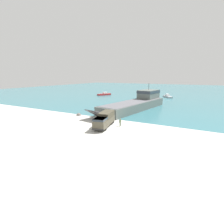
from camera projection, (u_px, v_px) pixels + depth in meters
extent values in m
plane|color=#B7B5AD|center=(100.00, 123.00, 39.60)|extent=(240.00, 240.00, 0.00)
cube|color=#336B75|center=(172.00, 91.00, 121.38)|extent=(240.00, 180.00, 0.01)
cube|color=#56605B|center=(134.00, 106.00, 54.99)|extent=(11.89, 29.46, 2.47)
cube|color=#56565B|center=(134.00, 102.00, 54.73)|extent=(11.13, 28.23, 0.08)
cube|color=#56605B|center=(148.00, 94.00, 62.00)|extent=(6.27, 8.76, 3.03)
cube|color=#28333D|center=(149.00, 92.00, 61.81)|extent=(6.43, 8.86, 0.91)
cylinder|color=#3F3F42|center=(149.00, 87.00, 61.44)|extent=(0.16, 0.16, 2.40)
cube|color=#56565B|center=(99.00, 114.00, 42.35)|extent=(6.65, 5.05, 2.31)
cube|color=#4C4738|center=(105.00, 122.00, 36.78)|extent=(4.01, 8.50, 1.27)
cube|color=#4C4738|center=(100.00, 120.00, 34.03)|extent=(2.73, 3.19, 0.76)
cube|color=#28333D|center=(100.00, 119.00, 33.99)|extent=(2.80, 3.23, 0.38)
cube|color=#413C2E|center=(106.00, 114.00, 37.84)|extent=(3.29, 5.56, 1.22)
cube|color=#2D2D2D|center=(98.00, 129.00, 33.11)|extent=(2.37, 0.74, 0.32)
cylinder|color=black|center=(105.00, 127.00, 34.23)|extent=(0.68, 1.36, 1.30)
cylinder|color=black|center=(96.00, 126.00, 34.73)|extent=(0.68, 1.36, 1.30)
cylinder|color=black|center=(111.00, 121.00, 38.49)|extent=(0.68, 1.36, 1.30)
cylinder|color=black|center=(103.00, 121.00, 38.99)|extent=(0.68, 1.36, 1.30)
cylinder|color=black|center=(113.00, 120.00, 39.53)|extent=(0.68, 1.36, 1.30)
cylinder|color=black|center=(105.00, 120.00, 40.02)|extent=(0.68, 1.36, 1.30)
cylinder|color=#475638|center=(120.00, 125.00, 36.91)|extent=(0.14, 0.14, 0.82)
cylinder|color=#475638|center=(120.00, 124.00, 37.06)|extent=(0.14, 0.14, 0.82)
cube|color=#475638|center=(120.00, 121.00, 36.83)|extent=(0.28, 0.46, 0.65)
sphere|color=tan|center=(120.00, 119.00, 36.74)|extent=(0.22, 0.22, 0.22)
cube|color=#B22323|center=(104.00, 94.00, 94.68)|extent=(5.43, 7.86, 0.76)
cube|color=silver|center=(105.00, 93.00, 94.84)|extent=(2.39, 2.75, 0.84)
cube|color=navy|center=(142.00, 98.00, 78.94)|extent=(5.67, 6.85, 1.06)
cube|color=silver|center=(143.00, 96.00, 78.23)|extent=(2.59, 2.62, 1.17)
cube|color=#B7BABF|center=(168.00, 97.00, 84.92)|extent=(5.54, 6.68, 0.79)
cube|color=silver|center=(167.00, 95.00, 85.24)|extent=(2.33, 2.47, 0.87)
cylinder|color=#333338|center=(97.00, 117.00, 44.05)|extent=(0.30, 0.30, 0.62)
sphere|color=#333338|center=(97.00, 115.00, 43.96)|extent=(0.35, 0.35, 0.35)
sphere|color=gray|center=(97.00, 118.00, 44.58)|extent=(1.30, 1.30, 1.30)
sphere|color=#66605B|center=(79.00, 115.00, 47.20)|extent=(1.27, 1.27, 1.27)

